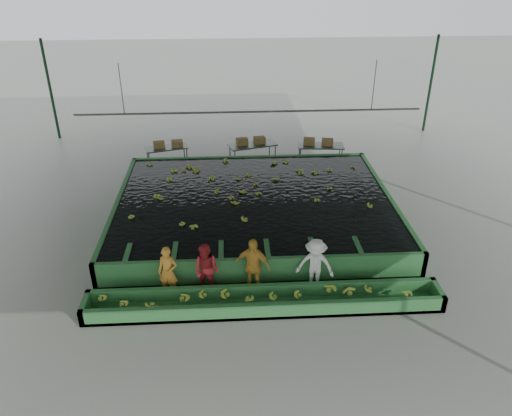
{
  "coord_description": "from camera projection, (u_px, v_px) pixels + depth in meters",
  "views": [
    {
      "loc": [
        -0.89,
        -14.57,
        9.14
      ],
      "look_at": [
        0.0,
        0.5,
        1.0
      ],
      "focal_mm": 35.0,
      "sensor_mm": 36.0,
      "label": 1
    }
  ],
  "objects": [
    {
      "name": "ground",
      "position": [
        257.0,
        240.0,
        17.19
      ],
      "size": [
        80.0,
        80.0,
        0.0
      ],
      "primitive_type": "plane",
      "color": "gray",
      "rests_on": "ground"
    },
    {
      "name": "packing_table_left",
      "position": [
        167.0,
        156.0,
        22.76
      ],
      "size": [
        2.02,
        1.22,
        0.86
      ],
      "primitive_type": null,
      "rotation": [
        0.0,
        0.0,
        0.27
      ],
      "color": "#59605B",
      "rests_on": "ground"
    },
    {
      "name": "packing_table_mid",
      "position": [
        253.0,
        154.0,
        22.8
      ],
      "size": [
        2.3,
        1.43,
        0.98
      ],
      "primitive_type": null,
      "rotation": [
        0.0,
        0.0,
        0.29
      ],
      "color": "#59605B",
      "rests_on": "ground"
    },
    {
      "name": "worker_b",
      "position": [
        207.0,
        270.0,
        14.26
      ],
      "size": [
        0.98,
        0.89,
        1.63
      ],
      "primitive_type": "imported",
      "rotation": [
        0.0,
        0.0,
        -0.43
      ],
      "color": "#AC2228",
      "rests_on": "ground"
    },
    {
      "name": "trough_bananas",
      "position": [
        265.0,
        297.0,
        13.84
      ],
      "size": [
        9.09,
        0.61,
        0.12
      ],
      "primitive_type": null,
      "color": "#8BA933",
      "rests_on": "sorting_trough"
    },
    {
      "name": "floating_bananas",
      "position": [
        253.0,
        189.0,
        18.81
      ],
      "size": [
        9.16,
        6.24,
        0.12
      ],
      "primitive_type": null,
      "color": "#8BA933",
      "rests_on": "tank_water"
    },
    {
      "name": "worker_a",
      "position": [
        168.0,
        272.0,
        14.21
      ],
      "size": [
        0.65,
        0.5,
        1.58
      ],
      "primitive_type": "imported",
      "rotation": [
        0.0,
        0.0,
        -0.23
      ],
      "color": "orange",
      "rests_on": "ground"
    },
    {
      "name": "shed_roof",
      "position": [
        257.0,
        98.0,
        14.81
      ],
      "size": [
        20.0,
        22.0,
        0.04
      ],
      "primitive_type": "cube",
      "color": "gray",
      "rests_on": "shed_posts"
    },
    {
      "name": "box_stack_left",
      "position": [
        168.0,
        147.0,
        22.57
      ],
      "size": [
        1.36,
        0.56,
        0.28
      ],
      "primitive_type": null,
      "rotation": [
        0.0,
        0.0,
        0.15
      ],
      "color": "brown",
      "rests_on": "packing_table_left"
    },
    {
      "name": "rail_hanger_left",
      "position": [
        121.0,
        89.0,
        19.42
      ],
      "size": [
        0.04,
        0.04,
        2.0
      ],
      "primitive_type": "cylinder",
      "color": "#59605B",
      "rests_on": "shed_roof"
    },
    {
      "name": "tank_water",
      "position": [
        254.0,
        199.0,
        18.1
      ],
      "size": [
        9.7,
        7.7,
        0.0
      ],
      "primitive_type": "cube",
      "color": "black",
      "rests_on": "flotation_tank"
    },
    {
      "name": "packing_table_right",
      "position": [
        320.0,
        155.0,
        22.79
      ],
      "size": [
        2.13,
        1.01,
        0.94
      ],
      "primitive_type": null,
      "rotation": [
        0.0,
        0.0,
        -0.09
      ],
      "color": "#59605B",
      "rests_on": "ground"
    },
    {
      "name": "worker_d",
      "position": [
        315.0,
        265.0,
        14.4
      ],
      "size": [
        1.22,
        0.88,
        1.69
      ],
      "primitive_type": "imported",
      "rotation": [
        0.0,
        0.0,
        -0.25
      ],
      "color": "silver",
      "rests_on": "ground"
    },
    {
      "name": "rail_hanger_right",
      "position": [
        374.0,
        85.0,
        19.94
      ],
      "size": [
        0.04,
        0.04,
        2.0
      ],
      "primitive_type": "cylinder",
      "color": "#59605B",
      "rests_on": "shed_roof"
    },
    {
      "name": "cableway_rail",
      "position": [
        249.0,
        112.0,
        20.16
      ],
      "size": [
        0.08,
        0.08,
        14.0
      ],
      "primitive_type": "cylinder",
      "color": "#59605B",
      "rests_on": "shed_roof"
    },
    {
      "name": "flotation_tank",
      "position": [
        254.0,
        208.0,
        18.29
      ],
      "size": [
        10.0,
        8.0,
        0.9
      ],
      "primitive_type": null,
      "color": "#2C6B33",
      "rests_on": "ground"
    },
    {
      "name": "shed_posts",
      "position": [
        257.0,
        174.0,
        16.0
      ],
      "size": [
        20.0,
        22.0,
        5.0
      ],
      "primitive_type": null,
      "color": "black",
      "rests_on": "ground"
    },
    {
      "name": "box_stack_mid",
      "position": [
        251.0,
        144.0,
        22.61
      ],
      "size": [
        1.37,
        0.6,
        0.29
      ],
      "primitive_type": null,
      "rotation": [
        0.0,
        0.0,
        0.19
      ],
      "color": "brown",
      "rests_on": "packing_table_mid"
    },
    {
      "name": "worker_c",
      "position": [
        253.0,
        266.0,
        14.29
      ],
      "size": [
        1.14,
        0.78,
        1.79
      ],
      "primitive_type": "imported",
      "rotation": [
        0.0,
        0.0,
        -0.36
      ],
      "color": "gold",
      "rests_on": "ground"
    },
    {
      "name": "sorting_trough",
      "position": [
        265.0,
        301.0,
        13.91
      ],
      "size": [
        10.0,
        1.0,
        0.5
      ],
      "primitive_type": null,
      "color": "#2C6B33",
      "rests_on": "ground"
    },
    {
      "name": "box_stack_right",
      "position": [
        318.0,
        145.0,
        22.61
      ],
      "size": [
        1.37,
        0.61,
        0.29
      ],
      "primitive_type": null,
      "rotation": [
        0.0,
        0.0,
        -0.18
      ],
      "color": "brown",
      "rests_on": "packing_table_right"
    }
  ]
}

